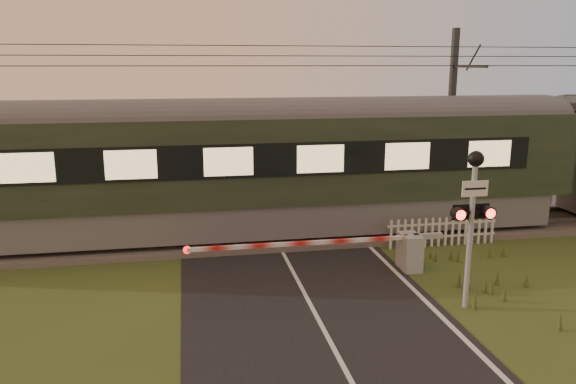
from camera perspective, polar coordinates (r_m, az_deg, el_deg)
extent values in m
plane|color=#36491C|center=(12.61, 3.32, -13.28)|extent=(160.00, 160.00, 0.00)
cube|color=black|center=(12.60, 3.32, -13.24)|extent=(6.00, 140.00, 0.02)
cube|color=#47423D|center=(18.53, -1.44, -4.38)|extent=(140.00, 3.40, 0.24)
cube|color=slate|center=(17.79, -1.08, -4.44)|extent=(140.00, 0.08, 0.14)
cube|color=slate|center=(19.15, -1.78, -3.18)|extent=(140.00, 0.08, 0.14)
cube|color=#2D2116|center=(18.49, -1.44, -3.99)|extent=(0.24, 2.20, 0.06)
cylinder|color=black|center=(17.40, -1.38, 12.69)|extent=(120.00, 0.02, 0.02)
cylinder|color=black|center=(17.99, -1.69, 12.70)|extent=(120.00, 0.02, 0.02)
cylinder|color=black|center=(17.71, -1.55, 14.64)|extent=(120.00, 0.02, 0.02)
cylinder|color=black|center=(17.70, -1.54, 13.67)|extent=(120.00, 0.02, 0.02)
cube|color=slate|center=(18.14, -6.30, -2.22)|extent=(21.13, 2.80, 1.05)
cube|color=black|center=(17.76, -6.45, 3.51)|extent=(22.01, 3.04, 2.62)
cylinder|color=#4C4C4F|center=(17.59, -6.56, 7.72)|extent=(22.01, 1.06, 1.06)
cube|color=#FFD893|center=(16.20, -6.06, 3.08)|extent=(18.93, 0.04, 0.82)
cube|color=gray|center=(15.88, 12.25, -5.97)|extent=(0.50, 0.78, 1.01)
cylinder|color=gray|center=(15.83, 11.79, -6.01)|extent=(0.11, 0.11, 1.01)
cube|color=gray|center=(15.95, 14.00, -4.36)|extent=(0.82, 0.15, 0.15)
cube|color=red|center=(14.86, 1.24, -5.24)|extent=(5.89, 0.10, 0.10)
cylinder|color=red|center=(14.58, -10.23, -5.81)|extent=(0.20, 0.04, 0.20)
cylinder|color=gray|center=(13.46, 17.99, -4.50)|extent=(0.12, 0.12, 3.36)
cube|color=white|center=(13.12, 18.47, 0.33)|extent=(0.62, 0.03, 0.36)
sphere|color=black|center=(13.05, 18.55, 3.21)|extent=(0.36, 0.36, 0.36)
cube|color=black|center=(13.30, 18.18, -1.97)|extent=(0.84, 0.07, 0.07)
cylinder|color=#FF140C|center=(12.98, 17.16, -2.26)|extent=(0.22, 0.02, 0.22)
cylinder|color=#FF140C|center=(13.32, 19.90, -2.07)|extent=(0.22, 0.02, 0.22)
cube|color=black|center=(13.34, 18.07, -1.92)|extent=(0.90, 0.02, 0.36)
cube|color=silver|center=(18.20, 15.34, -4.35)|extent=(3.59, 0.04, 0.06)
cube|color=silver|center=(18.09, 15.41, -3.12)|extent=(3.59, 0.04, 0.06)
cube|color=#2D2D30|center=(22.22, 16.17, 6.86)|extent=(0.22, 0.22, 6.84)
cube|color=#2D2D30|center=(21.09, 17.93, 12.05)|extent=(0.10, 2.40, 0.10)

